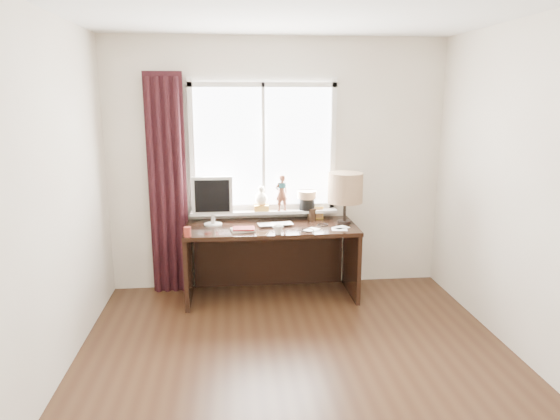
{
  "coord_description": "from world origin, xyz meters",
  "views": [
    {
      "loc": [
        -0.49,
        -3.16,
        2.02
      ],
      "look_at": [
        -0.05,
        1.25,
        1.0
      ],
      "focal_mm": 32.0,
      "sensor_mm": 36.0,
      "label": 1
    }
  ],
  "objects": [
    {
      "name": "brush_holder",
      "position": [
        0.34,
        1.85,
        0.81
      ],
      "size": [
        0.09,
        0.09,
        0.25
      ],
      "color": "black",
      "rests_on": "desk"
    },
    {
      "name": "notebook_stack",
      "position": [
        -0.38,
        1.47,
        0.77
      ],
      "size": [
        0.24,
        0.19,
        0.03
      ],
      "color": "beige",
      "rests_on": "desk"
    },
    {
      "name": "red_cup",
      "position": [
        -0.9,
        1.33,
        0.79
      ],
      "size": [
        0.07,
        0.07,
        0.09
      ],
      "primitive_type": "cylinder",
      "color": "maroon",
      "rests_on": "desk"
    },
    {
      "name": "laptop",
      "position": [
        -0.06,
        1.62,
        0.76
      ],
      "size": [
        0.37,
        0.27,
        0.03
      ],
      "primitive_type": "imported",
      "rotation": [
        0.0,
        0.0,
        0.13
      ],
      "color": "silver",
      "rests_on": "desk"
    },
    {
      "name": "wall_right",
      "position": [
        1.75,
        0.0,
        1.3
      ],
      "size": [
        0.0,
        4.0,
        2.6
      ],
      "primitive_type": "cube",
      "rotation": [
        1.57,
        0.0,
        1.57
      ],
      "color": "beige",
      "rests_on": "ground"
    },
    {
      "name": "table_lamp",
      "position": [
        0.65,
        1.66,
        1.11
      ],
      "size": [
        0.35,
        0.35,
        0.52
      ],
      "color": "black",
      "rests_on": "desk"
    },
    {
      "name": "wall_front",
      "position": [
        0.0,
        -2.0,
        1.3
      ],
      "size": [
        3.5,
        0.0,
        2.6
      ],
      "primitive_type": "cube",
      "rotation": [
        1.57,
        0.0,
        0.0
      ],
      "color": "beige",
      "rests_on": "ground"
    },
    {
      "name": "monitor",
      "position": [
        -0.68,
        1.73,
        1.03
      ],
      "size": [
        0.4,
        0.18,
        0.49
      ],
      "color": "beige",
      "rests_on": "desk"
    },
    {
      "name": "loose_papers",
      "position": [
        0.47,
        1.46,
        0.75
      ],
      "size": [
        0.48,
        0.23,
        0.0
      ],
      "color": "white",
      "rests_on": "desk"
    },
    {
      "name": "desk_cables",
      "position": [
        0.24,
        1.55,
        0.75
      ],
      "size": [
        0.53,
        0.43,
        0.01
      ],
      "color": "black",
      "rests_on": "desk"
    },
    {
      "name": "wall_back",
      "position": [
        0.0,
        2.0,
        1.3
      ],
      "size": [
        3.5,
        0.0,
        2.6
      ],
      "primitive_type": "cube",
      "rotation": [
        1.57,
        0.0,
        0.0
      ],
      "color": "beige",
      "rests_on": "ground"
    },
    {
      "name": "curtain",
      "position": [
        -1.13,
        1.91,
        1.12
      ],
      "size": [
        0.38,
        0.09,
        2.25
      ],
      "color": "black",
      "rests_on": "floor"
    },
    {
      "name": "wall_left",
      "position": [
        -1.75,
        0.0,
        1.3
      ],
      "size": [
        0.0,
        4.0,
        2.6
      ],
      "primitive_type": "cube",
      "rotation": [
        1.57,
        0.0,
        1.57
      ],
      "color": "beige",
      "rests_on": "ground"
    },
    {
      "name": "desk",
      "position": [
        -0.1,
        1.73,
        0.51
      ],
      "size": [
        1.7,
        0.7,
        0.75
      ],
      "color": "black",
      "rests_on": "floor"
    },
    {
      "name": "floor",
      "position": [
        0.0,
        0.0,
        0.0
      ],
      "size": [
        3.5,
        4.0,
        0.0
      ],
      "primitive_type": "cube",
      "color": "#402817",
      "rests_on": "ground"
    },
    {
      "name": "window",
      "position": [
        -0.15,
        1.95,
        1.3
      ],
      "size": [
        1.52,
        0.21,
        1.4
      ],
      "color": "white",
      "rests_on": "ground"
    },
    {
      "name": "mug",
      "position": [
        -0.06,
        1.33,
        0.8
      ],
      "size": [
        0.12,
        0.12,
        0.09
      ],
      "primitive_type": "imported",
      "rotation": [
        0.0,
        0.0,
        0.47
      ],
      "color": "white",
      "rests_on": "desk"
    },
    {
      "name": "icon_frame",
      "position": [
        0.42,
        1.87,
        0.81
      ],
      "size": [
        0.1,
        0.03,
        0.13
      ],
      "color": "gold",
      "rests_on": "desk"
    }
  ]
}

